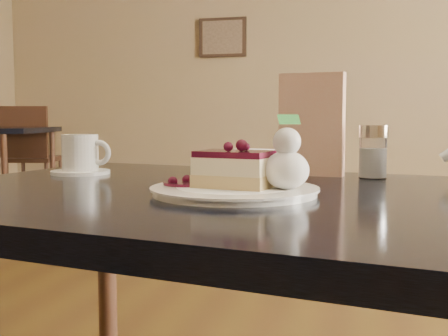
% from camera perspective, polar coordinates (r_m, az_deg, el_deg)
% --- Properties ---
extents(main_table, '(1.32, 0.99, 0.75)m').
position_cam_1_polar(main_table, '(0.98, 2.23, -6.92)').
color(main_table, black).
rests_on(main_table, ground).
extents(dessert_plate, '(0.27, 0.27, 0.01)m').
position_cam_1_polar(dessert_plate, '(0.92, 1.08, -2.36)').
color(dessert_plate, white).
rests_on(dessert_plate, main_table).
extents(cheesecake_slice, '(0.13, 0.10, 0.06)m').
position_cam_1_polar(cheesecake_slice, '(0.91, 1.08, -0.14)').
color(cheesecake_slice, '#D0BC6F').
rests_on(cheesecake_slice, dessert_plate).
extents(whipped_cream, '(0.07, 0.07, 0.06)m').
position_cam_1_polar(whipped_cream, '(0.89, 6.37, -0.20)').
color(whipped_cream, white).
rests_on(whipped_cream, dessert_plate).
extents(berry_sauce, '(0.08, 0.08, 0.01)m').
position_cam_1_polar(berry_sauce, '(0.95, -3.78, -1.57)').
color(berry_sauce, '#3E0819').
rests_on(berry_sauce, dessert_plate).
extents(coffee_set, '(0.14, 0.13, 0.09)m').
position_cam_1_polar(coffee_set, '(1.29, -14.30, 1.16)').
color(coffee_set, white).
rests_on(coffee_set, main_table).
extents(menu_card, '(0.14, 0.05, 0.22)m').
position_cam_1_polar(menu_card, '(1.23, 8.87, 4.37)').
color(menu_card, beige).
rests_on(menu_card, main_table).
extents(sugar_shaker, '(0.06, 0.06, 0.11)m').
position_cam_1_polar(sugar_shaker, '(1.19, 14.90, 1.65)').
color(sugar_shaker, white).
rests_on(sugar_shaker, main_table).
extents(napkin_stack, '(0.14, 0.14, 0.05)m').
position_cam_1_polar(napkin_stack, '(1.30, 3.08, 0.73)').
color(napkin_stack, white).
rests_on(napkin_stack, main_table).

